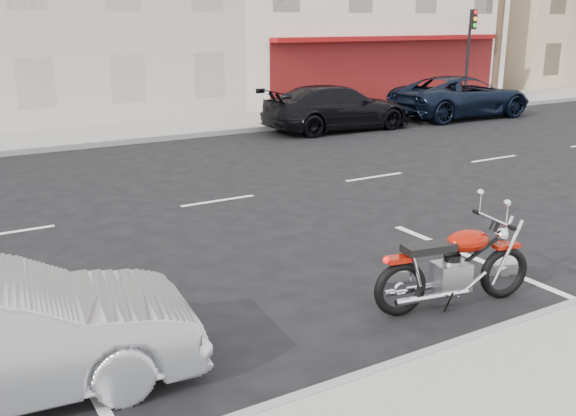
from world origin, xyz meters
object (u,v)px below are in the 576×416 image
at_px(fire_hydrant, 437,95).
at_px(suv_far, 461,97).
at_px(traffic_light, 470,44).
at_px(car_far, 337,108).
at_px(motorcycle, 507,261).

xyz_separation_m(fire_hydrant, suv_far, (-1.21, -2.53, 0.24)).
relative_size(traffic_light, car_far, 0.74).
height_order(traffic_light, suv_far, traffic_light).
distance_m(fire_hydrant, motorcycle, 19.48).
bearing_deg(suv_far, car_far, 91.99).
bearing_deg(traffic_light, fire_hydrant, 173.64).
xyz_separation_m(fire_hydrant, car_far, (-6.93, -2.57, 0.21)).
height_order(motorcycle, suv_far, suv_far).
height_order(traffic_light, motorcycle, traffic_light).
xyz_separation_m(traffic_light, motorcycle, (-14.26, -14.56, -2.04)).
distance_m(traffic_light, motorcycle, 20.48).
height_order(traffic_light, fire_hydrant, traffic_light).
height_order(fire_hydrant, car_far, car_far).
relative_size(fire_hydrant, suv_far, 0.13).
bearing_deg(traffic_light, suv_far, -138.84).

